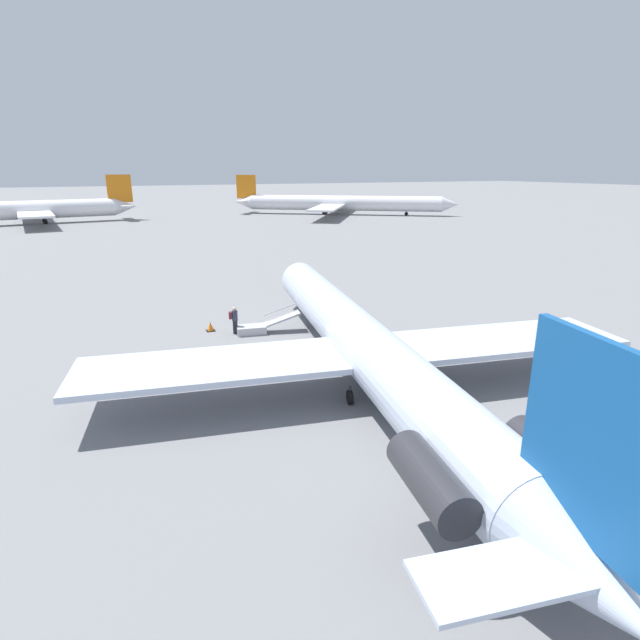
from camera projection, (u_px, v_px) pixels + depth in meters
ground_plane at (356, 377)px, 24.88m from camera, size 600.00×600.00×0.00m
airplane_main at (364, 345)px, 23.35m from camera, size 33.45×25.84×6.93m
airplane_far_left at (28, 210)px, 91.94m from camera, size 30.20×39.66×8.78m
airplane_far_right at (340, 203)px, 111.10m from camera, size 34.99×43.60×8.53m
boarding_stairs at (258, 327)px, 31.44m from camera, size 1.73×4.13×1.72m
passenger at (234, 318)px, 31.14m from camera, size 0.38×0.56×1.74m
traffic_cone_near_stairs at (210, 327)px, 31.88m from camera, size 0.55×0.55×0.60m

